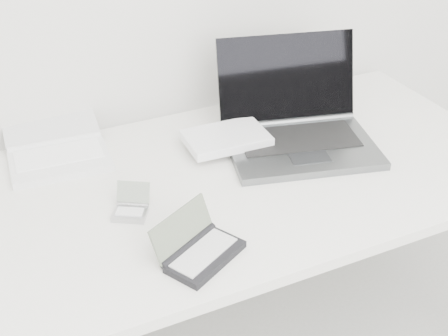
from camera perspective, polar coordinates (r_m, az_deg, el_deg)
name	(u,v)px	position (r m, az deg, el deg)	size (l,w,h in m)	color
desk	(228,192)	(1.68, 0.34, -2.17)	(1.60, 0.80, 0.73)	white
laptop_large	(284,129)	(1.80, 5.50, 3.54)	(0.56, 0.46, 0.27)	#5A5D5F
netbook_open_white	(57,150)	(1.81, -15.03, 1.64)	(0.29, 0.37, 0.06)	white
pda_silver	(131,208)	(1.54, -8.50, -3.63)	(0.12, 0.12, 0.06)	#B4B5B9
palmtop_charcoal	(199,249)	(1.39, -2.35, -7.44)	(0.22, 0.20, 0.10)	black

